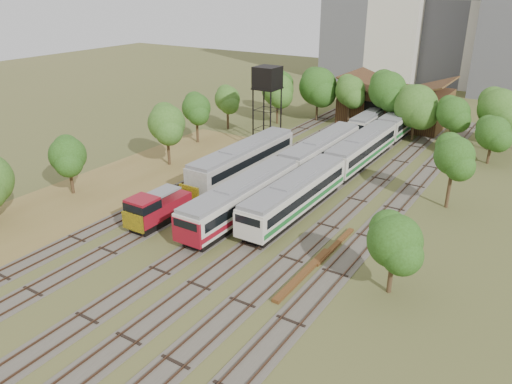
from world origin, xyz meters
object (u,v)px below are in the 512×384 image
Objects in this scene: water_tower at (267,80)px; shunter_locomotive at (157,209)px; railcar_green_set at (361,149)px; railcar_red_set at (286,172)px.

shunter_locomotive is at bearing -82.09° from water_tower.
railcar_green_set is at bearing 69.32° from shunter_locomotive.
railcar_green_set is 4.67× the size of water_tower.
railcar_red_set is at bearing 67.31° from shunter_locomotive.
railcar_red_set is 4.27× the size of shunter_locomotive.
shunter_locomotive is at bearing -110.68° from railcar_green_set.
water_tower is (-3.60, 25.92, 7.85)m from shunter_locomotive.
shunter_locomotive is 27.33m from water_tower.
railcar_red_set is 15.56m from shunter_locomotive.
railcar_red_set reaches higher than shunter_locomotive.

